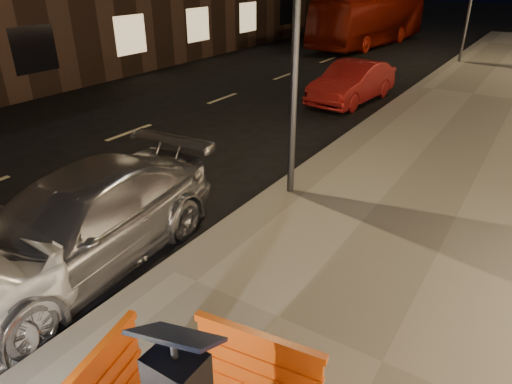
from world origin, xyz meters
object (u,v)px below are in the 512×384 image
Objects in this scene: car_red at (351,102)px; barrier_back at (258,374)px; car_silver at (85,265)px; bus_doubledecker at (368,45)px.

barrier_back is at bearing -67.36° from car_red.
car_red is at bearing 87.11° from car_silver.
bus_doubledecker is (-3.68, 11.40, 0.00)m from car_red.
barrier_back is 0.13× the size of bus_doubledecker.
bus_doubledecker is at bearing 100.68° from barrier_back.
car_silver is at bearing -74.85° from bus_doubledecker.
bus_doubledecker reaches higher than barrier_back.
bus_doubledecker is (-7.28, 22.46, -0.62)m from barrier_back.
bus_doubledecker reaches higher than car_red.
car_silver is 0.48× the size of bus_doubledecker.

